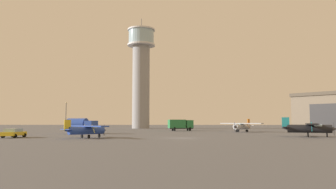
# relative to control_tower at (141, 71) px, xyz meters

# --- Properties ---
(ground_plane) EXTENTS (400.00, 400.00, 0.00)m
(ground_plane) POSITION_rel_control_tower_xyz_m (15.20, -67.38, -20.42)
(ground_plane) COLOR #545456
(control_tower) EXTENTS (9.83, 9.83, 39.62)m
(control_tower) POSITION_rel_control_tower_xyz_m (0.00, 0.00, 0.00)
(control_tower) COLOR gray
(control_tower) RESTS_ON ground_plane
(airplane_blue) EXTENTS (7.38, 7.07, 2.63)m
(airplane_blue) POSITION_rel_control_tower_xyz_m (1.45, -68.35, -19.20)
(airplane_blue) COLOR #2847A8
(airplane_blue) RESTS_ON ground_plane
(airplane_black) EXTENTS (8.09, 10.28, 3.07)m
(airplane_black) POSITION_rel_control_tower_xyz_m (35.08, -62.51, -18.99)
(airplane_black) COLOR black
(airplane_black) RESTS_ON ground_plane
(airplane_silver) EXTENTS (9.02, 7.89, 3.01)m
(airplane_silver) POSITION_rel_control_tower_xyz_m (28.77, -38.94, -19.02)
(airplane_silver) COLOR #B7BABF
(airplane_silver) RESTS_ON ground_plane
(truck_box_green) EXTENTS (6.71, 4.34, 2.90)m
(truck_box_green) POSITION_rel_control_tower_xyz_m (14.44, -29.89, -18.75)
(truck_box_green) COLOR #38383D
(truck_box_green) RESTS_ON ground_plane
(truck_fuel_tanker_blue) EXTENTS (6.43, 4.24, 3.04)m
(truck_fuel_tanker_blue) POSITION_rel_control_tower_xyz_m (-4.84, -51.25, -18.74)
(truck_fuel_tanker_blue) COLOR #38383D
(truck_fuel_tanker_blue) RESTS_ON ground_plane
(car_yellow) EXTENTS (2.46, 4.41, 1.37)m
(car_yellow) POSITION_rel_control_tower_xyz_m (-9.60, -67.73, -19.68)
(car_yellow) COLOR gold
(car_yellow) RESTS_ON ground_plane
(light_post_east) EXTENTS (0.44, 0.44, 8.15)m
(light_post_east) POSITION_rel_control_tower_xyz_m (-19.08, -21.24, -15.53)
(light_post_east) COLOR #38383D
(light_post_east) RESTS_ON ground_plane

